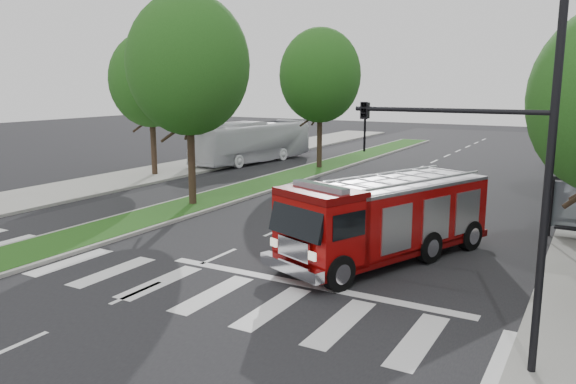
% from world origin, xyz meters
% --- Properties ---
extents(ground, '(140.00, 140.00, 0.00)m').
position_xyz_m(ground, '(0.00, 0.00, 0.00)').
color(ground, black).
rests_on(ground, ground).
extents(sidewalk_left, '(5.00, 80.00, 0.15)m').
position_xyz_m(sidewalk_left, '(-14.50, 10.00, 0.07)').
color(sidewalk_left, gray).
rests_on(sidewalk_left, ground).
extents(median, '(3.00, 50.00, 0.15)m').
position_xyz_m(median, '(-6.00, 18.00, 0.08)').
color(median, gray).
rests_on(median, ground).
extents(tree_median_near, '(5.80, 5.80, 10.16)m').
position_xyz_m(tree_median_near, '(-6.00, 6.00, 6.81)').
color(tree_median_near, black).
rests_on(tree_median_near, ground).
extents(tree_median_far, '(5.60, 5.60, 9.72)m').
position_xyz_m(tree_median_far, '(-6.00, 20.00, 6.49)').
color(tree_median_far, black).
rests_on(tree_median_far, ground).
extents(tree_left_mid, '(5.20, 5.20, 9.16)m').
position_xyz_m(tree_left_mid, '(-14.00, 12.00, 6.16)').
color(tree_left_mid, black).
rests_on(tree_left_mid, ground).
extents(streetlight_right_near, '(4.08, 0.22, 8.00)m').
position_xyz_m(streetlight_right_near, '(9.61, -3.50, 4.67)').
color(streetlight_right_near, black).
rests_on(streetlight_right_near, ground).
extents(fire_engine, '(5.54, 8.91, 2.97)m').
position_xyz_m(fire_engine, '(5.17, 2.54, 1.43)').
color(fire_engine, '#550404').
rests_on(fire_engine, ground).
extents(city_bus, '(4.16, 11.49, 3.13)m').
position_xyz_m(city_bus, '(-12.00, 20.70, 1.56)').
color(city_bus, silver).
rests_on(city_bus, ground).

